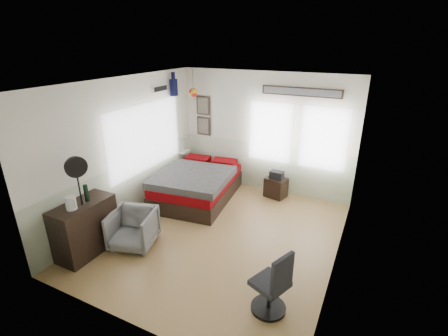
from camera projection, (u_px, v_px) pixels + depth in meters
The scene contains 12 objects.
ground_plane at pixel (219, 235), 5.90m from camera, with size 4.00×4.50×0.01m, color #AA854E.
room_shell at pixel (220, 147), 5.49m from camera, with size 4.02×4.52×2.71m.
wall_decor at pixel (215, 98), 7.21m from camera, with size 3.55×1.32×1.44m.
bed at pixel (197, 185), 7.16m from camera, with size 1.68×2.22×0.66m.
dresser at pixel (85, 228), 5.29m from camera, with size 0.48×1.00×0.90m, color black.
armchair at pixel (133, 229), 5.49m from camera, with size 0.70×0.72×0.66m, color slate.
nightstand at pixel (276, 187), 7.27m from camera, with size 0.44×0.35×0.44m, color black.
task_chair at pixel (273, 288), 4.10m from camera, with size 0.53×0.53×0.92m.
kettle at pixel (71, 203), 4.90m from camera, with size 0.18×0.16×0.21m.
bottle at pixel (86, 193), 5.14m from camera, with size 0.07×0.07×0.28m, color black.
stand_fan at pixel (76, 168), 4.84m from camera, with size 0.21×0.31×0.81m.
black_bag at pixel (277, 175), 7.15m from camera, with size 0.29×0.19×0.17m, color black.
Camera 1 is at (2.31, -4.47, 3.31)m, focal length 26.00 mm.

